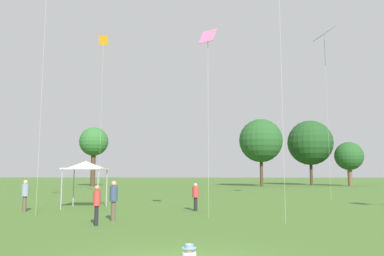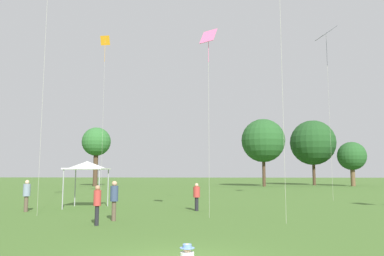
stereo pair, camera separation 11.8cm
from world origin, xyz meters
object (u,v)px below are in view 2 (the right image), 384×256
object	(u,v)px
person_standing_0	(27,193)
distant_tree_0	(96,142)
person_standing_3	(114,197)
person_standing_6	(197,195)
distant_tree_1	(263,141)
canopy_tent	(87,166)
distant_tree_3	(352,156)
kite_5	(326,37)
distant_tree_2	(313,143)
kite_4	(105,48)
kite_3	(208,43)
person_standing_4	(97,201)

from	to	relation	value
person_standing_0	distant_tree_0	xyz separation A→B (m)	(-8.31, 38.09, 5.93)
person_standing_3	person_standing_6	world-z (taller)	person_standing_3
person_standing_0	distant_tree_1	xyz separation A→B (m)	(18.38, 38.98, 6.15)
person_standing_0	canopy_tent	xyz separation A→B (m)	(2.57, 2.51, 1.57)
person_standing_0	person_standing_3	xyz separation A→B (m)	(6.00, -3.66, 0.04)
person_standing_0	distant_tree_3	distance (m)	52.75
distant_tree_0	canopy_tent	bearing A→B (deg)	-72.99
canopy_tent	kite_5	xyz separation A→B (m)	(17.24, 6.85, 10.63)
person_standing_6	kite_5	world-z (taller)	kite_5
person_standing_3	person_standing_0	bearing A→B (deg)	-94.10
person_standing_3	distant_tree_1	bearing A→B (deg)	-168.89
person_standing_6	canopy_tent	world-z (taller)	canopy_tent
kite_5	canopy_tent	bearing A→B (deg)	-36.35
distant_tree_0	distant_tree_2	world-z (taller)	distant_tree_2
distant_tree_0	distant_tree_2	distance (m)	36.71
person_standing_3	distant_tree_2	xyz separation A→B (m)	(21.72, 48.77, 6.23)
person_standing_3	person_standing_6	bearing A→B (deg)	170.10
person_standing_0	distant_tree_1	bearing A→B (deg)	176.35
person_standing_3	distant_tree_1	size ratio (longest dim) A/B	0.17
distant_tree_1	distant_tree_2	size ratio (longest dim) A/B	0.95
person_standing_3	kite_5	bearing A→B (deg)	160.60
kite_4	distant_tree_2	world-z (taller)	kite_4
kite_4	distant_tree_3	bearing A→B (deg)	-88.93
kite_3	distant_tree_0	size ratio (longest dim) A/B	1.01
kite_3	distant_tree_0	distance (m)	44.60
kite_3	distant_tree_2	distance (m)	50.59
canopy_tent	kite_4	xyz separation A→B (m)	(-2.01, 9.64, 10.99)
distant_tree_1	canopy_tent	bearing A→B (deg)	-113.44
kite_3	distant_tree_3	world-z (taller)	kite_3
kite_5	distant_tree_3	world-z (taller)	kite_5
person_standing_4	distant_tree_3	bearing A→B (deg)	-26.51
kite_3	distant_tree_1	world-z (taller)	distant_tree_1
person_standing_4	distant_tree_1	distance (m)	46.34
person_standing_3	distant_tree_3	size ratio (longest dim) A/B	0.25
distant_tree_0	distant_tree_3	distance (m)	41.29
distant_tree_3	person_standing_3	bearing A→B (deg)	-120.90
person_standing_0	distant_tree_3	world-z (taller)	distant_tree_3
distant_tree_3	distant_tree_0	bearing A→B (deg)	-175.76
distant_tree_1	distant_tree_3	world-z (taller)	distant_tree_1
person_standing_6	distant_tree_0	xyz separation A→B (m)	(-17.87, 37.06, 6.05)
distant_tree_1	distant_tree_2	bearing A→B (deg)	33.28
kite_5	person_standing_0	bearing A→B (deg)	-32.72
canopy_tent	distant_tree_2	size ratio (longest dim) A/B	0.26
person_standing_6	kite_5	bearing A→B (deg)	71.45
distant_tree_3	distant_tree_1	bearing A→B (deg)	-171.50
kite_5	distant_tree_1	distance (m)	30.27
distant_tree_3	person_standing_4	bearing A→B (deg)	-120.37
person_standing_4	person_standing_6	world-z (taller)	person_standing_4
person_standing_3	canopy_tent	distance (m)	7.22
canopy_tent	kite_3	world-z (taller)	kite_3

